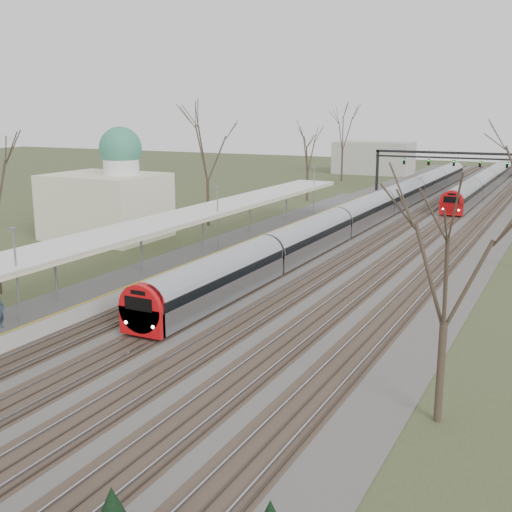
% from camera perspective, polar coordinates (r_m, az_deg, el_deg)
% --- Properties ---
extents(track_bed, '(24.00, 160.00, 0.22)m').
position_cam_1_polar(track_bed, '(66.48, 11.84, 2.47)').
color(track_bed, '#474442').
rests_on(track_bed, ground).
extents(platform, '(3.50, 69.00, 1.00)m').
position_cam_1_polar(platform, '(53.83, -2.75, 0.81)').
color(platform, '#9E9B93').
rests_on(platform, ground).
extents(canopy, '(4.10, 50.00, 3.11)m').
position_cam_1_polar(canopy, '(49.40, -5.37, 3.73)').
color(canopy, slate).
rests_on(canopy, platform).
extents(dome_building, '(10.00, 8.00, 10.30)m').
position_cam_1_polar(dome_building, '(60.84, -13.02, 4.96)').
color(dome_building, beige).
rests_on(dome_building, ground).
extents(signal_gantry, '(21.00, 0.59, 6.08)m').
position_cam_1_polar(signal_gantry, '(95.00, 16.79, 8.18)').
color(signal_gantry, black).
rests_on(signal_gantry, ground).
extents(tree_west_far, '(5.50, 5.50, 11.33)m').
position_cam_1_polar(tree_west_far, '(65.84, -4.37, 9.58)').
color(tree_west_far, '#2D231C').
rests_on(tree_west_far, ground).
extents(tree_east_near, '(4.50, 4.50, 9.27)m').
position_cam_1_polar(tree_east_near, '(24.17, 16.73, 0.03)').
color(tree_east_near, '#2D231C').
rests_on(tree_east_near, ground).
extents(train_near, '(2.62, 90.21, 3.05)m').
position_cam_1_polar(train_near, '(73.50, 11.21, 4.58)').
color(train_near, '#979AA0').
rests_on(train_near, ground).
extents(train_far, '(2.62, 75.21, 3.05)m').
position_cam_1_polar(train_far, '(111.24, 20.39, 6.75)').
color(train_far, '#979AA0').
rests_on(train_far, ground).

